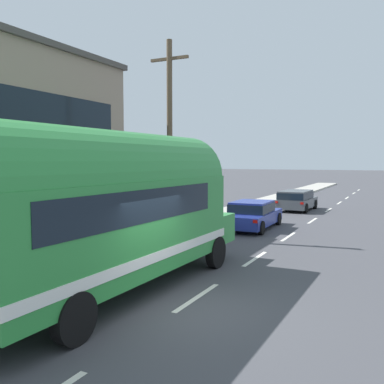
# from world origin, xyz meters

# --- Properties ---
(ground_plane) EXTENTS (300.00, 300.00, 0.00)m
(ground_plane) POSITION_xyz_m (0.00, 0.00, 0.00)
(ground_plane) COLOR #424247
(lane_markings) EXTENTS (4.03, 80.00, 0.01)m
(lane_markings) POSITION_xyz_m (-2.75, 12.56, 0.00)
(lane_markings) COLOR silver
(lane_markings) RESTS_ON ground
(sidewalk_slab) EXTENTS (2.66, 90.00, 0.15)m
(sidewalk_slab) POSITION_xyz_m (-5.23, 10.00, 0.07)
(sidewalk_slab) COLOR #ADA89E
(sidewalk_slab) RESTS_ON ground
(utility_pole) EXTENTS (1.80, 0.24, 8.50)m
(utility_pole) POSITION_xyz_m (-4.59, 7.63, 4.42)
(utility_pole) COLOR brown
(utility_pole) RESTS_ON ground
(painted_bus) EXTENTS (2.71, 10.84, 4.12)m
(painted_bus) POSITION_xyz_m (-1.97, -0.32, 2.30)
(painted_bus) COLOR #2D8C3D
(painted_bus) RESTS_ON ground
(car_lead) EXTENTS (2.13, 4.76, 1.37)m
(car_lead) POSITION_xyz_m (-2.18, 11.67, 0.74)
(car_lead) COLOR navy
(car_lead) RESTS_ON ground
(car_second) EXTENTS (2.08, 4.33, 1.37)m
(car_second) POSITION_xyz_m (-1.92, 20.24, 0.79)
(car_second) COLOR #474C51
(car_second) RESTS_ON ground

